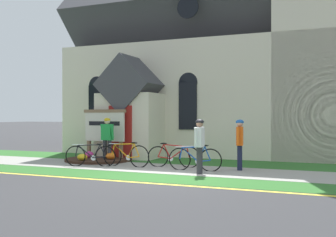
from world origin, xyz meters
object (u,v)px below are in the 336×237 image
at_px(bicycle_orange, 91,155).
at_px(cyclist_in_orange_jersey, 200,142).
at_px(bicycle_green, 195,159).
at_px(church_sign, 105,127).
at_px(cyclist_in_red_jersey, 107,136).
at_px(bicycle_yellow, 126,155).
at_px(cyclist_in_green_jersey, 240,141).
at_px(bicycle_black, 173,156).

height_order(bicycle_orange, cyclist_in_orange_jersey, cyclist_in_orange_jersey).
bearing_deg(bicycle_green, cyclist_in_orange_jersey, -60.89).
distance_m(church_sign, cyclist_in_red_jersey, 0.80).
distance_m(bicycle_yellow, bicycle_green, 2.49).
distance_m(bicycle_green, cyclist_in_green_jersey, 1.51).
xyz_separation_m(bicycle_orange, cyclist_in_orange_jersey, (3.95, -0.31, 0.56)).
bearing_deg(church_sign, bicycle_black, -18.38).
xyz_separation_m(bicycle_green, cyclist_in_orange_jersey, (0.34, -0.61, 0.56)).
bearing_deg(bicycle_green, church_sign, 158.98).
bearing_deg(bicycle_orange, cyclist_in_green_jersey, 10.61).
bearing_deg(bicycle_orange, cyclist_in_red_jersey, 96.78).
relative_size(bicycle_yellow, cyclist_in_red_jersey, 1.12).
height_order(church_sign, bicycle_black, church_sign).
xyz_separation_m(church_sign, bicycle_green, (4.23, -1.63, -0.89)).
xyz_separation_m(church_sign, bicycle_yellow, (1.75, -1.54, -0.88)).
xyz_separation_m(bicycle_green, cyclist_in_green_jersey, (1.27, 0.61, 0.55)).
distance_m(bicycle_yellow, cyclist_in_red_jersey, 1.70).
bearing_deg(cyclist_in_red_jersey, bicycle_green, -15.54).
distance_m(bicycle_black, cyclist_in_green_jersey, 2.27).
bearing_deg(bicycle_yellow, cyclist_in_red_jersey, 143.34).
xyz_separation_m(church_sign, bicycle_black, (3.29, -1.09, -0.89)).
distance_m(bicycle_orange, cyclist_in_orange_jersey, 4.01).
bearing_deg(bicycle_black, church_sign, 161.62).
xyz_separation_m(bicycle_green, bicycle_black, (-0.94, 0.53, -0.00)).
bearing_deg(cyclist_in_red_jersey, cyclist_in_orange_jersey, -21.97).
relative_size(bicycle_yellow, bicycle_black, 1.04).
bearing_deg(cyclist_in_orange_jersey, bicycle_green, 119.11).
distance_m(bicycle_orange, cyclist_in_green_jersey, 4.99).
height_order(bicycle_green, cyclist_in_red_jersey, cyclist_in_red_jersey).
bearing_deg(bicycle_black, cyclist_in_green_jersey, 2.07).
height_order(bicycle_orange, bicycle_green, bicycle_green).
relative_size(bicycle_orange, cyclist_in_red_jersey, 1.04).
xyz_separation_m(bicycle_yellow, cyclist_in_red_jersey, (-1.29, 0.96, 0.56)).
bearing_deg(cyclist_in_orange_jersey, church_sign, 153.93).
relative_size(church_sign, cyclist_in_red_jersey, 1.20).
bearing_deg(cyclist_in_green_jersey, cyclist_in_red_jersey, 175.03).
relative_size(church_sign, cyclist_in_orange_jersey, 1.21).
relative_size(bicycle_orange, cyclist_in_orange_jersey, 1.06).
bearing_deg(bicycle_orange, bicycle_black, 17.32).
xyz_separation_m(cyclist_in_orange_jersey, cyclist_in_red_jersey, (-4.12, 1.66, 0.01)).
bearing_deg(church_sign, cyclist_in_green_jersey, -10.46).
bearing_deg(church_sign, cyclist_in_red_jersey, -51.69).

